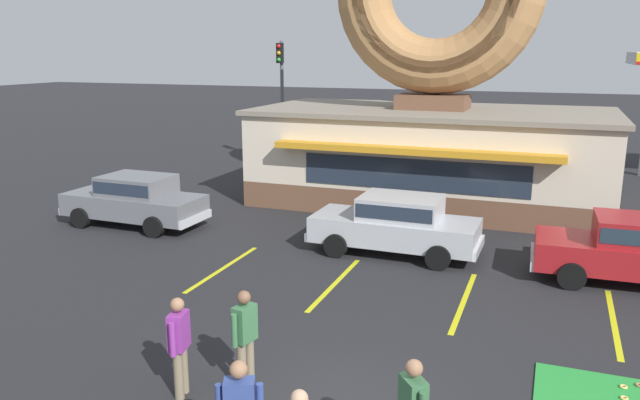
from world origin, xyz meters
name	(u,v)px	position (x,y,z in m)	size (l,w,h in m)	color
donut_shop_building	(433,98)	(-1.33, 13.94, 3.74)	(12.30, 6.75, 10.96)	brown
mini_donut_near_left	(624,387)	(4.16, 2.20, 0.05)	(0.13, 0.13, 0.04)	#E5C666
mini_donut_mid_left	(624,398)	(4.14, 1.83, 0.05)	(0.13, 0.13, 0.04)	#E5C666
mini_donut_mid_right	(639,385)	(4.40, 2.35, 0.05)	(0.13, 0.13, 0.04)	#A5724C
car_red	(637,248)	(4.79, 7.52, 0.87)	(4.62, 2.10, 1.60)	maroon
car_grey	(135,198)	(-9.32, 7.55, 0.87)	(4.59, 2.04, 1.60)	slate
car_silver	(397,222)	(-1.00, 7.71, 0.87)	(4.58, 2.02, 1.60)	#B2B5BA
pedestrian_hooded_kid	(245,334)	(-1.61, 0.11, 0.93)	(0.32, 0.58, 1.67)	#7F7056
pedestrian_leather_jacket_man	(179,342)	(-2.45, -0.49, 0.92)	(0.31, 0.59, 1.66)	#7F7056
traffic_light_pole	(281,87)	(-9.30, 18.71, 3.71)	(0.28, 0.47, 5.80)	#595B60
parking_stripe_far_left	(223,268)	(-4.80, 5.00, 0.00)	(0.12, 3.60, 0.01)	yellow
parking_stripe_left	(335,283)	(-1.80, 5.00, 0.00)	(0.12, 3.60, 0.01)	yellow
parking_stripe_mid_left	(464,301)	(1.20, 5.00, 0.00)	(0.12, 3.60, 0.01)	yellow
parking_stripe_centre	(614,322)	(4.20, 5.00, 0.00)	(0.12, 3.60, 0.01)	yellow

